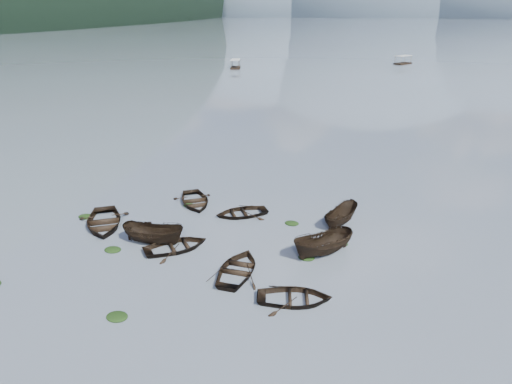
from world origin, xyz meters
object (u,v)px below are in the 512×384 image
(rowboat_3, at_px, (238,272))
(pontoon_centre, at_px, (403,64))
(rowboat_0, at_px, (104,226))
(pontoon_left, at_px, (236,68))

(rowboat_3, xyz_separation_m, pontoon_centre, (6.48, 111.85, 0.00))
(rowboat_0, xyz_separation_m, rowboat_3, (11.18, -2.77, 0.00))
(pontoon_left, relative_size, pontoon_centre, 0.98)
(pontoon_left, xyz_separation_m, pontoon_centre, (39.84, 22.61, 0.00))
(rowboat_0, height_order, pontoon_left, pontoon_left)
(rowboat_0, relative_size, pontoon_centre, 0.91)
(rowboat_0, relative_size, rowboat_3, 1.18)
(pontoon_centre, bearing_deg, rowboat_0, -68.67)
(rowboat_3, height_order, pontoon_left, pontoon_left)
(rowboat_3, bearing_deg, pontoon_centre, -94.90)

